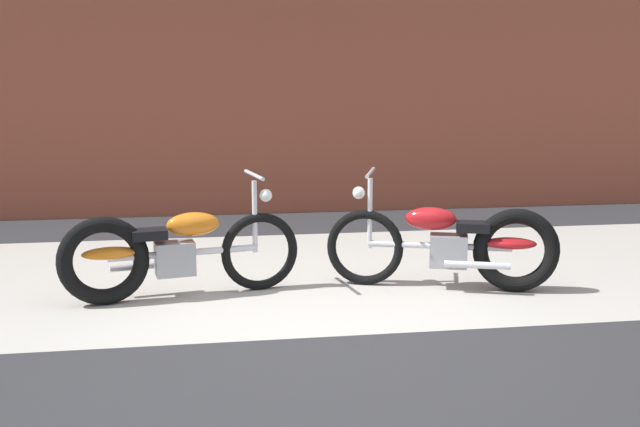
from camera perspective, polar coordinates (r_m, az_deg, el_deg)
name	(u,v)px	position (r m, az deg, el deg)	size (l,w,h in m)	color
ground_plane	(330,337)	(5.24, 0.79, -9.67)	(80.00, 80.00, 0.00)	#2D2D30
sidewalk_slab	(300,273)	(6.89, -1.60, -4.71)	(36.00, 3.50, 0.01)	#B2ADA3
brick_building_wall	(267,11)	(10.13, -4.18, 15.58)	(36.00, 0.50, 5.44)	brown
motorcycle_orange	(165,252)	(6.15, -12.05, -2.99)	(1.99, 0.66, 1.03)	black
motorcycle_red	(458,245)	(6.41, 10.75, -2.41)	(1.94, 0.85, 1.03)	black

